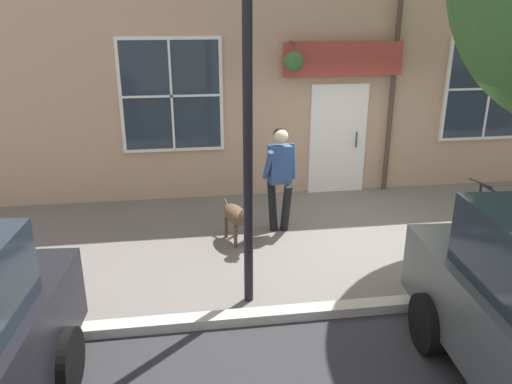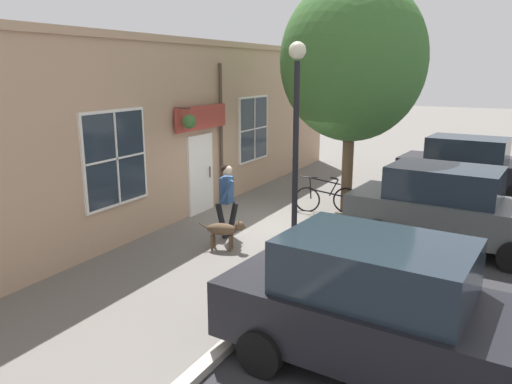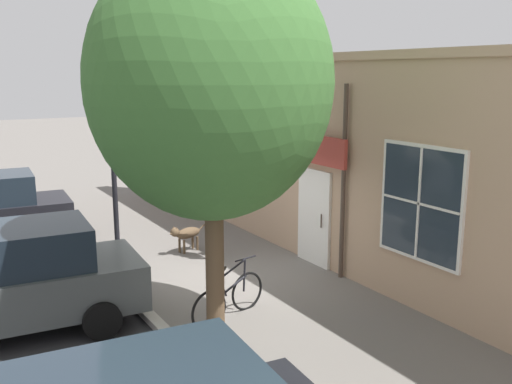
# 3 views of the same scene
# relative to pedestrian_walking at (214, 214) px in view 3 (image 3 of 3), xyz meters

# --- Properties ---
(ground_plane) EXTENTS (90.00, 90.00, 0.00)m
(ground_plane) POSITION_rel_pedestrian_walking_xyz_m (0.46, 1.42, -1.02)
(ground_plane) COLOR #66605B
(storefront_facade) EXTENTS (0.95, 18.00, 4.52)m
(storefront_facade) POSITION_rel_pedestrian_walking_xyz_m (-1.88, 1.41, 1.25)
(storefront_facade) COLOR tan
(storefront_facade) RESTS_ON ground_plane
(pedestrian_walking) EXTENTS (0.55, 0.55, 1.70)m
(pedestrian_walking) POSITION_rel_pedestrian_walking_xyz_m (0.00, 0.00, 0.00)
(pedestrian_walking) COLOR black
(pedestrian_walking) RESTS_ON ground_plane
(dog_on_leash) EXTENTS (1.05, 0.45, 0.68)m
(dog_on_leash) POSITION_rel_pedestrian_walking_xyz_m (0.38, -0.72, -0.57)
(dog_on_leash) COLOR brown
(dog_on_leash) RESTS_ON ground_plane
(street_tree_by_curb) EXTENTS (3.76, 3.38, 6.05)m
(street_tree_by_curb) POSITION_rel_pedestrian_walking_xyz_m (1.71, 3.48, 2.81)
(street_tree_by_curb) COLOR brown
(street_tree_by_curb) RESTS_ON ground_plane
(leaning_bicycle) EXTENTS (1.66, 0.59, 1.01)m
(leaning_bicycle) POSITION_rel_pedestrian_walking_xyz_m (1.28, 3.06, -0.64)
(leaning_bicycle) COLOR black
(leaning_bicycle) RESTS_ON ground_plane
(parked_car_mid_block) EXTENTS (4.43, 2.19, 1.75)m
(parked_car_mid_block) POSITION_rel_pedestrian_walking_xyz_m (4.55, 1.72, -0.14)
(parked_car_mid_block) COLOR #474C4C
(parked_car_mid_block) RESTS_ON ground_plane
(street_lamp) EXTENTS (0.32, 0.32, 4.24)m
(street_lamp) POSITION_rel_pedestrian_walking_xyz_m (2.00, -0.76, 1.80)
(street_lamp) COLOR black
(street_lamp) RESTS_ON ground_plane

